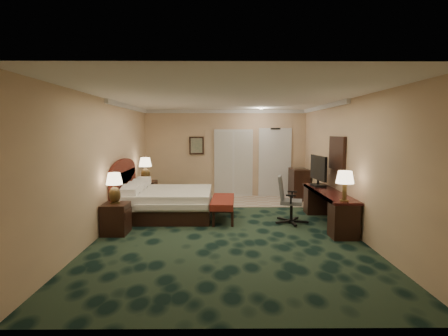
{
  "coord_description": "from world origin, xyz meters",
  "views": [
    {
      "loc": [
        -0.14,
        -7.17,
        2.03
      ],
      "look_at": [
        -0.07,
        0.6,
        1.22
      ],
      "focal_mm": 28.0,
      "sensor_mm": 36.0,
      "label": 1
    }
  ],
  "objects_px": {
    "nightstand_near": "(116,219)",
    "lamp_far": "(145,169)",
    "bed_bench": "(223,209)",
    "minibar": "(299,184)",
    "lamp_near": "(115,188)",
    "desk_chair": "(292,200)",
    "desk": "(328,208)",
    "nightstand_far": "(146,193)",
    "tv": "(318,171)",
    "bed": "(169,203)"
  },
  "relations": [
    {
      "from": "lamp_near",
      "to": "tv",
      "type": "bearing_deg",
      "value": 17.49
    },
    {
      "from": "nightstand_near",
      "to": "desk_chair",
      "type": "relative_size",
      "value": 0.58
    },
    {
      "from": "desk_chair",
      "to": "lamp_far",
      "type": "bearing_deg",
      "value": 166.35
    },
    {
      "from": "lamp_near",
      "to": "nightstand_far",
      "type": "bearing_deg",
      "value": 89.21
    },
    {
      "from": "lamp_far",
      "to": "lamp_near",
      "type": "bearing_deg",
      "value": -90.58
    },
    {
      "from": "bed",
      "to": "lamp_near",
      "type": "height_order",
      "value": "lamp_near"
    },
    {
      "from": "nightstand_near",
      "to": "desk",
      "type": "height_order",
      "value": "desk"
    },
    {
      "from": "tv",
      "to": "desk_chair",
      "type": "bearing_deg",
      "value": -144.35
    },
    {
      "from": "nightstand_far",
      "to": "tv",
      "type": "height_order",
      "value": "tv"
    },
    {
      "from": "nightstand_near",
      "to": "lamp_far",
      "type": "distance_m",
      "value": 2.82
    },
    {
      "from": "lamp_near",
      "to": "nightstand_near",
      "type": "bearing_deg",
      "value": -54.76
    },
    {
      "from": "lamp_far",
      "to": "desk",
      "type": "height_order",
      "value": "lamp_far"
    },
    {
      "from": "lamp_near",
      "to": "minibar",
      "type": "distance_m",
      "value": 5.7
    },
    {
      "from": "minibar",
      "to": "lamp_far",
      "type": "bearing_deg",
      "value": -169.72
    },
    {
      "from": "nightstand_far",
      "to": "tv",
      "type": "relative_size",
      "value": 0.71
    },
    {
      "from": "nightstand_far",
      "to": "minibar",
      "type": "bearing_deg",
      "value": 10.64
    },
    {
      "from": "lamp_far",
      "to": "nightstand_near",
      "type": "bearing_deg",
      "value": -90.32
    },
    {
      "from": "nightstand_near",
      "to": "lamp_far",
      "type": "xyz_separation_m",
      "value": [
        0.02,
        2.74,
        0.69
      ]
    },
    {
      "from": "bed",
      "to": "minibar",
      "type": "xyz_separation_m",
      "value": [
        3.6,
        2.11,
        0.14
      ]
    },
    {
      "from": "nightstand_far",
      "to": "bed_bench",
      "type": "bearing_deg",
      "value": -37.05
    },
    {
      "from": "nightstand_near",
      "to": "minibar",
      "type": "distance_m",
      "value": 5.68
    },
    {
      "from": "bed",
      "to": "desk_chair",
      "type": "bearing_deg",
      "value": -13.19
    },
    {
      "from": "nightstand_near",
      "to": "lamp_far",
      "type": "bearing_deg",
      "value": 89.68
    },
    {
      "from": "nightstand_far",
      "to": "bed_bench",
      "type": "height_order",
      "value": "nightstand_far"
    },
    {
      "from": "lamp_near",
      "to": "desk_chair",
      "type": "height_order",
      "value": "lamp_near"
    },
    {
      "from": "bed",
      "to": "bed_bench",
      "type": "bearing_deg",
      "value": -13.82
    },
    {
      "from": "bed_bench",
      "to": "minibar",
      "type": "distance_m",
      "value": 3.35
    },
    {
      "from": "desk",
      "to": "desk_chair",
      "type": "height_order",
      "value": "desk_chair"
    },
    {
      "from": "bed_bench",
      "to": "bed",
      "type": "bearing_deg",
      "value": 169.02
    },
    {
      "from": "tv",
      "to": "minibar",
      "type": "bearing_deg",
      "value": 84.73
    },
    {
      "from": "nightstand_near",
      "to": "desk_chair",
      "type": "xyz_separation_m",
      "value": [
        3.66,
        0.77,
        0.22
      ]
    },
    {
      "from": "bed",
      "to": "desk_chair",
      "type": "height_order",
      "value": "desk_chair"
    },
    {
      "from": "nightstand_near",
      "to": "tv",
      "type": "bearing_deg",
      "value": 17.74
    },
    {
      "from": "bed_bench",
      "to": "desk",
      "type": "xyz_separation_m",
      "value": [
        2.31,
        -0.42,
        0.12
      ]
    },
    {
      "from": "lamp_near",
      "to": "lamp_far",
      "type": "xyz_separation_m",
      "value": [
        0.03,
        2.72,
        0.08
      ]
    },
    {
      "from": "nightstand_far",
      "to": "bed_bench",
      "type": "distance_m",
      "value": 2.65
    },
    {
      "from": "tv",
      "to": "desk",
      "type": "bearing_deg",
      "value": -92.48
    },
    {
      "from": "bed_bench",
      "to": "desk_chair",
      "type": "height_order",
      "value": "desk_chair"
    },
    {
      "from": "nightstand_far",
      "to": "lamp_far",
      "type": "relative_size",
      "value": 1.03
    },
    {
      "from": "nightstand_far",
      "to": "bed",
      "type": "bearing_deg",
      "value": -57.35
    },
    {
      "from": "tv",
      "to": "bed_bench",
      "type": "bearing_deg",
      "value": -177.11
    },
    {
      "from": "nightstand_near",
      "to": "desk_chair",
      "type": "bearing_deg",
      "value": 11.9
    },
    {
      "from": "bed",
      "to": "nightstand_far",
      "type": "distance_m",
      "value": 1.52
    },
    {
      "from": "desk_chair",
      "to": "nightstand_far",
      "type": "bearing_deg",
      "value": 166.61
    },
    {
      "from": "bed_bench",
      "to": "desk_chair",
      "type": "xyz_separation_m",
      "value": [
        1.52,
        -0.34,
        0.28
      ]
    },
    {
      "from": "desk",
      "to": "tv",
      "type": "relative_size",
      "value": 2.65
    },
    {
      "from": "tv",
      "to": "lamp_far",
      "type": "bearing_deg",
      "value": 158.69
    },
    {
      "from": "bed",
      "to": "nightstand_near",
      "type": "bearing_deg",
      "value": -120.48
    },
    {
      "from": "nightstand_near",
      "to": "tv",
      "type": "distance_m",
      "value": 4.71
    },
    {
      "from": "lamp_far",
      "to": "minibar",
      "type": "relative_size",
      "value": 0.71
    }
  ]
}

